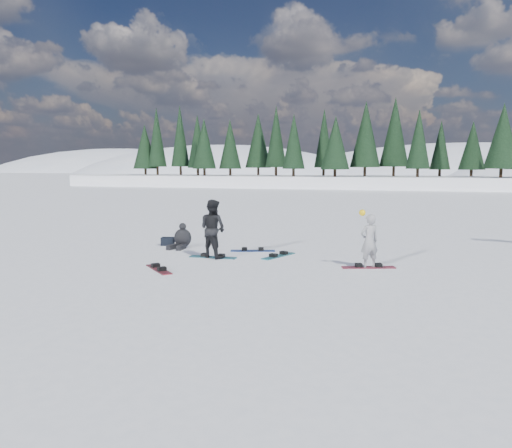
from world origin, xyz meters
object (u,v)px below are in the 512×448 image
at_px(snowboard_loose_b, 159,269).
at_px(snowboarder_man, 213,229).
at_px(snowboard_loose_c, 253,251).
at_px(snowboarder_woman, 369,241).
at_px(seated_rider, 182,238).
at_px(gear_bag, 168,241).
at_px(snowboard_loose_a, 279,256).

bearing_deg(snowboard_loose_b, snowboarder_man, 114.90).
bearing_deg(snowboard_loose_c, snowboarder_woman, -39.68).
bearing_deg(snowboarder_woman, snowboard_loose_c, -59.33).
height_order(seated_rider, snowboard_loose_c, seated_rider).
bearing_deg(seated_rider, gear_bag, 162.60).
bearing_deg(snowboard_loose_a, snowboarder_man, 134.10).
relative_size(snowboarder_woman, snowboarder_man, 0.91).
distance_m(gear_bag, snowboard_loose_c, 3.33).
height_order(snowboarder_man, snowboard_loose_a, snowboarder_man).
relative_size(snowboard_loose_a, snowboard_loose_b, 1.00).
relative_size(snowboarder_woman, snowboard_loose_c, 1.11).
height_order(snowboarder_man, seated_rider, snowboarder_man).
bearing_deg(seated_rider, snowboard_loose_c, 2.88).
relative_size(snowboarder_woman, seated_rider, 1.60).
distance_m(snowboarder_man, snowboard_loose_c, 1.94).
height_order(seated_rider, snowboard_loose_b, seated_rider).
bearing_deg(gear_bag, snowboard_loose_a, -12.02).
distance_m(gear_bag, snowboard_loose_a, 4.50).
bearing_deg(snowboard_loose_c, gear_bag, 158.83).
xyz_separation_m(snowboard_loose_c, snowboard_loose_a, (1.09, -0.69, 0.00)).
xyz_separation_m(snowboarder_woman, seated_rider, (-6.59, 1.66, -0.44)).
height_order(snowboarder_woman, snowboard_loose_b, snowboarder_woman).
relative_size(gear_bag, snowboard_loose_c, 0.30).
height_order(snowboarder_man, snowboard_loose_c, snowboarder_man).
bearing_deg(snowboard_loose_c, seated_rider, 163.28).
xyz_separation_m(snowboarder_woman, snowboard_loose_a, (-2.89, 0.98, -0.76)).
bearing_deg(snowboarder_man, snowboarder_woman, -162.79).
distance_m(seated_rider, snowboard_loose_b, 3.83).
bearing_deg(snowboard_loose_b, seated_rider, 149.53).
xyz_separation_m(gear_bag, snowboard_loose_a, (4.40, -0.94, -0.14)).
relative_size(snowboarder_woman, gear_bag, 3.70).
bearing_deg(gear_bag, seated_rider, -20.07).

